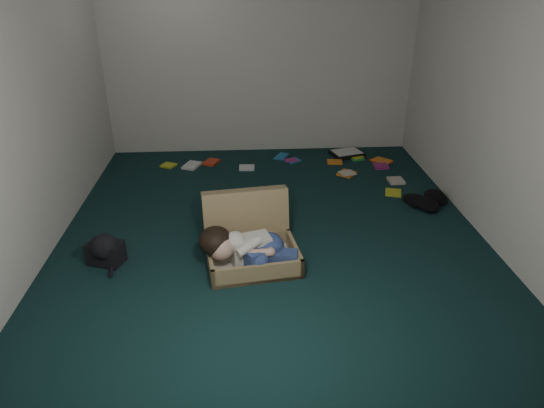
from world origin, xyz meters
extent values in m
plane|color=black|center=(0.00, 0.00, 0.00)|extent=(4.50, 4.50, 0.00)
plane|color=silver|center=(0.00, 2.25, 1.30)|extent=(4.50, 0.00, 4.50)
plane|color=silver|center=(0.00, -2.25, 1.30)|extent=(4.50, 0.00, 4.50)
plane|color=silver|center=(-2.00, 0.00, 1.30)|extent=(0.00, 4.50, 4.50)
plane|color=silver|center=(2.00, 0.00, 1.30)|extent=(0.00, 4.50, 4.50)
cube|color=#917950|center=(-0.19, -0.63, 0.09)|extent=(0.83, 0.65, 0.17)
cube|color=beige|center=(-0.19, -0.63, 0.04)|extent=(0.76, 0.57, 0.02)
cube|color=#917950|center=(-0.24, -0.28, 0.27)|extent=(0.79, 0.34, 0.56)
cube|color=beige|center=(-0.21, -0.66, 0.18)|extent=(0.36, 0.27, 0.24)
sphere|color=tan|center=(-0.45, -0.72, 0.25)|extent=(0.21, 0.21, 0.21)
ellipsoid|color=black|center=(-0.50, -0.67, 0.29)|extent=(0.27, 0.29, 0.24)
ellipsoid|color=navy|center=(-0.05, -0.62, 0.18)|extent=(0.25, 0.29, 0.24)
cube|color=navy|center=(-0.12, -0.75, 0.17)|extent=(0.32, 0.26, 0.15)
cube|color=navy|center=(0.04, -0.74, 0.15)|extent=(0.28, 0.17, 0.12)
sphere|color=white|center=(0.14, -0.69, 0.12)|extent=(0.12, 0.12, 0.12)
sphere|color=white|center=(0.15, -0.77, 0.11)|extent=(0.11, 0.11, 0.11)
cylinder|color=tan|center=(-0.14, -0.79, 0.23)|extent=(0.21, 0.09, 0.07)
cube|color=#400D12|center=(-0.35, -0.07, 0.13)|extent=(0.50, 0.48, 0.27)
cube|color=#400D12|center=(-0.35, -0.07, 0.28)|extent=(0.53, 0.50, 0.02)
cube|color=black|center=(1.14, 1.95, 0.03)|extent=(0.47, 0.40, 0.05)
cube|color=white|center=(1.14, 1.95, 0.05)|extent=(0.42, 0.35, 0.01)
cube|color=#C6CF24|center=(-1.21, 1.71, 0.01)|extent=(0.20, 0.15, 0.02)
cube|color=red|center=(-0.67, 1.77, 0.01)|extent=(0.25, 0.24, 0.02)
cube|color=white|center=(-0.21, 1.56, 0.01)|extent=(0.20, 0.23, 0.02)
cube|color=#1F6FAC|center=(0.39, 1.76, 0.01)|extent=(0.21, 0.24, 0.02)
cube|color=orange|center=(0.93, 1.69, 0.01)|extent=(0.25, 0.23, 0.02)
cube|color=green|center=(1.25, 1.83, 0.01)|extent=(0.21, 0.17, 0.02)
cube|color=#922468|center=(1.49, 1.50, 0.01)|extent=(0.25, 0.25, 0.02)
cube|color=beige|center=(1.55, 1.04, 0.01)|extent=(0.19, 0.23, 0.02)
cube|color=#C6CF24|center=(1.42, 0.72, 0.01)|extent=(0.22, 0.25, 0.02)
cube|color=red|center=(1.55, 1.69, 0.01)|extent=(0.25, 0.22, 0.02)
cube|color=white|center=(-0.91, 1.68, 0.01)|extent=(0.22, 0.18, 0.02)
cube|color=#1F6FAC|center=(0.26, 1.95, 0.01)|extent=(0.25, 0.25, 0.02)
cube|color=orange|center=(1.01, 1.30, 0.01)|extent=(0.17, 0.22, 0.02)
camera|label=1|loc=(-0.25, -4.12, 2.34)|focal=32.00mm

